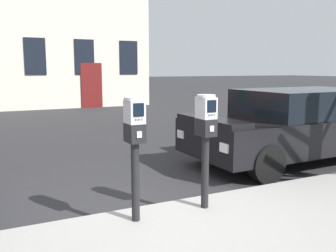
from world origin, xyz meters
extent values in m
plane|color=#28282B|center=(0.00, 0.00, 0.00)|extent=(160.00, 160.00, 0.00)
cylinder|color=black|center=(-0.43, -0.18, 0.58)|extent=(0.09, 0.09, 0.89)
cube|color=black|center=(-0.43, -0.18, 1.13)|extent=(0.18, 0.24, 0.21)
cube|color=#A5A8AD|center=(-0.43, -0.30, 1.13)|extent=(0.06, 0.01, 0.07)
cube|color=#B7BABF|center=(-0.43, -0.18, 1.36)|extent=(0.18, 0.23, 0.25)
cube|color=black|center=(-0.43, -0.29, 1.39)|extent=(0.12, 0.01, 0.14)
cylinder|color=blue|center=(-0.46, -0.30, 1.29)|extent=(0.02, 0.01, 0.02)
cylinder|color=red|center=(-0.43, -0.30, 1.29)|extent=(0.02, 0.01, 0.02)
cylinder|color=green|center=(-0.39, -0.29, 1.29)|extent=(0.02, 0.01, 0.02)
cylinder|color=#B7BABF|center=(-0.43, -0.18, 1.50)|extent=(0.22, 0.22, 0.03)
cylinder|color=black|center=(0.47, -0.18, 0.58)|extent=(0.09, 0.09, 0.89)
cube|color=black|center=(0.47, -0.18, 1.13)|extent=(0.18, 0.24, 0.21)
cube|color=#A5A8AD|center=(0.47, -0.30, 1.13)|extent=(0.06, 0.01, 0.07)
cube|color=#B7BABF|center=(0.47, -0.18, 1.36)|extent=(0.18, 0.23, 0.25)
cube|color=black|center=(0.47, -0.29, 1.39)|extent=(0.12, 0.01, 0.14)
cylinder|color=blue|center=(0.44, -0.30, 1.29)|extent=(0.02, 0.01, 0.02)
cylinder|color=red|center=(0.47, -0.30, 1.29)|extent=(0.02, 0.01, 0.02)
cylinder|color=green|center=(0.51, -0.29, 1.29)|extent=(0.02, 0.01, 0.02)
cylinder|color=#B7BABF|center=(0.47, -0.18, 1.50)|extent=(0.22, 0.22, 0.03)
cube|color=black|center=(3.56, 1.45, 0.59)|extent=(4.44, 1.89, 0.62)
cube|color=black|center=(3.78, 1.46, 1.16)|extent=(2.59, 1.69, 0.52)
cube|color=black|center=(1.58, 1.41, 0.94)|extent=(0.48, 1.69, 0.10)
cube|color=white|center=(1.37, 0.73, 0.62)|extent=(0.04, 0.20, 0.14)
cube|color=white|center=(1.34, 2.09, 0.62)|extent=(0.04, 0.20, 0.14)
cylinder|color=black|center=(2.10, 0.60, 0.32)|extent=(0.64, 0.23, 0.64)
cylinder|color=black|center=(2.07, 2.24, 0.32)|extent=(0.64, 0.23, 0.64)
cylinder|color=black|center=(5.03, 2.31, 0.32)|extent=(0.64, 0.23, 0.64)
cube|color=black|center=(0.19, 13.52, 2.37)|extent=(0.90, 0.06, 1.60)
cube|color=black|center=(2.36, 13.52, 2.37)|extent=(0.90, 0.06, 1.60)
cube|color=black|center=(4.53, 13.52, 2.37)|extent=(0.90, 0.06, 1.60)
cube|color=#591414|center=(2.65, 13.52, 1.05)|extent=(1.00, 0.07, 2.10)
camera|label=1|loc=(-1.83, -3.86, 1.81)|focal=39.62mm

